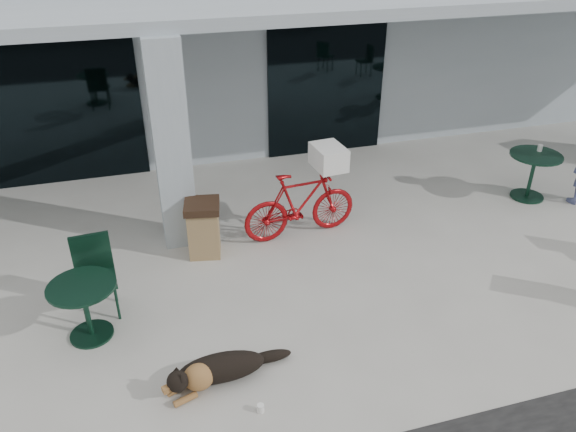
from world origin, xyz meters
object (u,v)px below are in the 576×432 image
object	(u,v)px
bicycle	(300,204)
trash_receptacle	(204,228)
cafe_chair_near	(96,279)
dog	(222,366)
cafe_table_far	(531,176)
cafe_table_near	(87,311)

from	to	relation	value
bicycle	trash_receptacle	bearing A→B (deg)	88.33
cafe_chair_near	trash_receptacle	bearing A→B (deg)	30.45
bicycle	dog	xyz separation A→B (m)	(-1.73, -2.68, -0.36)
bicycle	cafe_table_far	xyz separation A→B (m)	(4.27, 0.10, -0.14)
cafe_chair_near	dog	bearing A→B (deg)	-54.69
dog	trash_receptacle	world-z (taller)	trash_receptacle
bicycle	cafe_table_far	bearing A→B (deg)	-94.09
cafe_chair_near	cafe_table_far	world-z (taller)	cafe_chair_near
cafe_chair_near	trash_receptacle	world-z (taller)	cafe_chair_near
cafe_table_far	cafe_chair_near	bearing A→B (deg)	-170.39
trash_receptacle	cafe_table_far	bearing A→B (deg)	1.98
cafe_chair_near	trash_receptacle	distance (m)	1.82
bicycle	cafe_table_far	world-z (taller)	bicycle
bicycle	trash_receptacle	size ratio (longest dim) A/B	2.13
cafe_table_near	trash_receptacle	distance (m)	2.16
dog	cafe_chair_near	bearing A→B (deg)	111.06
bicycle	trash_receptacle	world-z (taller)	bicycle
cafe_chair_near	cafe_table_near	bearing A→B (deg)	-112.15
cafe_chair_near	cafe_table_far	size ratio (longest dim) A/B	1.21
cafe_table_far	trash_receptacle	bearing A→B (deg)	-178.02
trash_receptacle	bicycle	bearing A→B (deg)	3.77
dog	cafe_table_far	bearing A→B (deg)	6.39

